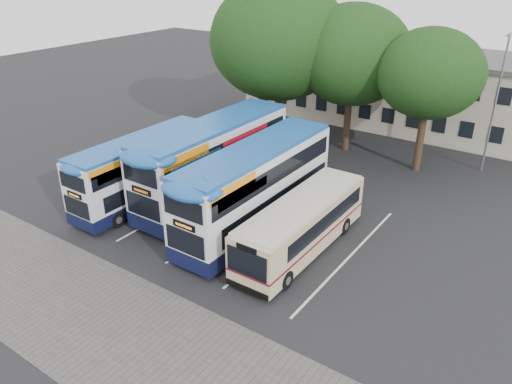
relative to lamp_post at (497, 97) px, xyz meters
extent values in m
plane|color=black|center=(-6.00, -19.97, -5.08)|extent=(120.00, 120.00, 0.00)
cube|color=#595654|center=(-8.00, -24.97, -5.08)|extent=(40.00, 6.00, 0.01)
cube|color=silver|center=(-16.75, -14.97, -5.08)|extent=(0.12, 11.00, 0.01)
cube|color=silver|center=(-13.25, -14.97, -5.08)|extent=(0.12, 11.00, 0.01)
cube|color=silver|center=(-9.75, -14.97, -5.08)|extent=(0.12, 11.00, 0.01)
cube|color=silver|center=(-6.25, -14.97, -5.08)|extent=(0.12, 11.00, 0.01)
cube|color=silver|center=(-2.75, -14.97, -5.08)|extent=(0.12, 11.00, 0.01)
cube|color=#AFA18C|center=(-6.00, 7.03, -2.08)|extent=(32.00, 8.00, 6.00)
cube|color=#4C4C4F|center=(-6.00, 7.03, 0.97)|extent=(32.40, 8.40, 0.30)
cube|color=black|center=(-6.00, 3.01, -3.38)|extent=(30.00, 0.06, 1.20)
cube|color=black|center=(-6.00, 3.01, -0.58)|extent=(30.00, 0.06, 1.20)
cylinder|color=gray|center=(0.00, 0.03, -0.58)|extent=(0.14, 0.14, 9.00)
cube|color=gray|center=(0.00, 0.03, 3.92)|extent=(0.12, 0.80, 0.12)
cube|color=gray|center=(0.00, -0.37, 3.87)|extent=(0.25, 0.50, 0.12)
cylinder|color=black|center=(-14.60, -3.01, -2.25)|extent=(0.50, 0.50, 5.67)
ellipsoid|color=black|center=(-14.60, -3.01, 2.63)|extent=(10.08, 10.08, 8.57)
cylinder|color=black|center=(-9.42, -1.58, -2.51)|extent=(0.50, 0.50, 5.15)
ellipsoid|color=black|center=(-9.42, -1.58, 1.92)|extent=(8.21, 8.21, 6.98)
cylinder|color=black|center=(-3.72, -2.37, -2.67)|extent=(0.50, 0.50, 4.83)
ellipsoid|color=black|center=(-3.72, -2.37, 1.48)|extent=(6.71, 6.71, 5.70)
cube|color=black|center=(-15.36, -16.27, -4.46)|extent=(2.25, 9.44, 0.72)
cube|color=silver|center=(-15.36, -16.27, -2.70)|extent=(2.25, 9.44, 2.79)
cube|color=#1A519F|center=(-15.36, -16.27, -1.26)|extent=(2.20, 9.25, 0.27)
cube|color=black|center=(-15.36, -16.01, -3.47)|extent=(2.29, 8.36, 0.90)
cube|color=black|center=(-15.36, -16.27, -2.07)|extent=(2.29, 8.90, 0.81)
cube|color=orange|center=(-14.23, -19.38, -1.58)|extent=(0.02, 2.88, 0.49)
cube|color=black|center=(-15.36, -21.03, -2.79)|extent=(1.08, 0.06, 0.27)
cylinder|color=black|center=(-16.38, -13.53, -4.63)|extent=(0.27, 0.90, 0.90)
cylinder|color=black|center=(-14.35, -13.53, -4.63)|extent=(0.27, 0.90, 0.90)
cylinder|color=black|center=(-16.38, -19.38, -4.63)|extent=(0.27, 0.90, 0.90)
cylinder|color=black|center=(-14.35, -19.38, -4.63)|extent=(0.27, 0.90, 0.90)
cube|color=black|center=(-12.19, -13.67, -4.33)|extent=(2.70, 11.34, 0.86)
cube|color=silver|center=(-12.19, -13.67, -2.22)|extent=(2.70, 11.34, 3.35)
cube|color=#1A519F|center=(-12.19, -13.67, -0.49)|extent=(2.65, 11.12, 0.32)
cube|color=black|center=(-12.19, -13.34, -3.14)|extent=(2.74, 10.05, 1.08)
cube|color=black|center=(-12.19, -13.67, -1.47)|extent=(2.74, 10.69, 0.97)
cube|color=orange|center=(-10.83, -17.39, -0.87)|extent=(0.02, 3.46, 0.59)
cube|color=black|center=(-12.19, -19.37, -2.33)|extent=(1.30, 0.06, 0.32)
cylinder|color=black|center=(-13.42, -10.37, -4.54)|extent=(0.32, 1.08, 1.08)
cylinder|color=black|center=(-10.97, -10.37, -4.54)|extent=(0.32, 1.08, 1.08)
cylinder|color=black|center=(-13.42, -17.39, -4.54)|extent=(0.32, 1.08, 1.08)
cylinder|color=black|center=(-10.97, -17.39, -4.54)|extent=(0.32, 1.08, 1.08)
cube|color=#B30B19|center=(-10.82, -12.32, -1.47)|extent=(0.02, 4.32, 0.92)
cube|color=black|center=(-8.18, -15.12, -4.35)|extent=(2.62, 10.99, 0.84)
cube|color=silver|center=(-8.18, -15.12, -2.31)|extent=(2.62, 10.99, 3.25)
cube|color=#1A519F|center=(-8.18, -15.12, -0.64)|extent=(2.56, 10.77, 0.31)
cube|color=black|center=(-8.18, -14.81, -3.20)|extent=(2.66, 9.74, 1.05)
cube|color=black|center=(-8.18, -15.12, -1.58)|extent=(2.66, 10.36, 0.94)
cube|color=orange|center=(-6.86, -18.74, -1.00)|extent=(0.02, 3.35, 0.58)
cube|color=black|center=(-8.18, -20.65, -2.41)|extent=(1.26, 0.06, 0.31)
cylinder|color=black|center=(-9.37, -11.93, -4.56)|extent=(0.31, 1.05, 1.05)
cylinder|color=black|center=(-7.00, -11.93, -4.56)|extent=(0.31, 1.05, 1.05)
cylinder|color=black|center=(-9.37, -18.74, -4.56)|extent=(0.31, 1.05, 1.05)
cylinder|color=black|center=(-7.00, -18.74, -4.56)|extent=(0.31, 1.05, 1.05)
cube|color=#CDB689|center=(-5.03, -15.75, -3.64)|extent=(2.29, 9.15, 2.33)
cube|color=beige|center=(-5.03, -15.75, -2.43)|extent=(2.20, 8.78, 0.18)
cube|color=black|center=(-5.03, -15.29, -3.26)|extent=(2.33, 7.32, 0.82)
cube|color=maroon|center=(-5.03, -15.75, -4.03)|extent=(2.32, 9.17, 0.11)
cube|color=black|center=(-5.03, -20.34, -3.35)|extent=(2.01, 0.06, 1.19)
cylinder|color=black|center=(-6.06, -18.86, -4.63)|extent=(0.27, 0.91, 0.91)
cylinder|color=black|center=(-3.99, -18.86, -4.63)|extent=(0.27, 0.91, 0.91)
cylinder|color=black|center=(-6.06, -13.00, -4.63)|extent=(0.27, 0.91, 0.91)
cylinder|color=black|center=(-3.99, -13.00, -4.63)|extent=(0.27, 0.91, 0.91)
camera|label=1|loc=(5.26, -34.42, 8.43)|focal=35.00mm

